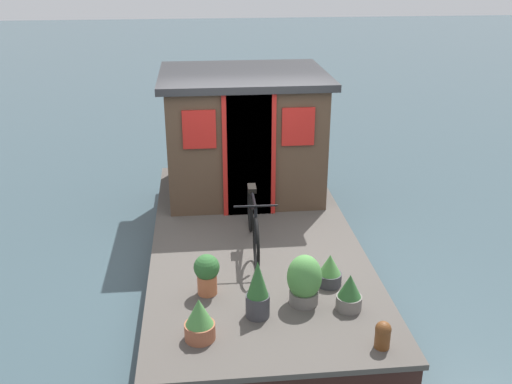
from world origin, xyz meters
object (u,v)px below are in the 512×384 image
at_px(potted_plant_rosemary, 258,291).
at_px(potted_plant_lavender, 304,280).
at_px(bicycle, 253,222).
at_px(potted_plant_succulent, 199,320).
at_px(houseboat_cabin, 244,133).
at_px(potted_plant_mint, 349,293).
at_px(potted_plant_sage, 330,271).
at_px(mooring_bollard, 383,334).
at_px(potted_plant_geranium, 207,273).

relative_size(potted_plant_rosemary, potted_plant_lavender, 1.13).
relative_size(bicycle, potted_plant_succulent, 3.78).
distance_m(houseboat_cabin, bicycle, 1.98).
xyz_separation_m(potted_plant_mint, potted_plant_sage, (0.49, 0.10, -0.01)).
height_order(potted_plant_rosemary, mooring_bollard, potted_plant_rosemary).
height_order(potted_plant_mint, potted_plant_succulent, potted_plant_succulent).
relative_size(houseboat_cabin, mooring_bollard, 8.70).
bearing_deg(potted_plant_rosemary, bicycle, -3.81).
xyz_separation_m(potted_plant_geranium, mooring_bollard, (-1.10, -1.59, -0.11)).
height_order(houseboat_cabin, potted_plant_mint, houseboat_cabin).
relative_size(potted_plant_succulent, potted_plant_sage, 1.18).
relative_size(potted_plant_geranium, potted_plant_sage, 1.24).
bearing_deg(bicycle, potted_plant_rosemary, 176.19).
bearing_deg(potted_plant_mint, potted_plant_rosemary, 91.63).
bearing_deg(houseboat_cabin, potted_plant_rosemary, 177.51).
height_order(bicycle, potted_plant_lavender, bicycle).
distance_m(potted_plant_lavender, mooring_bollard, 1.01).
distance_m(potted_plant_rosemary, potted_plant_lavender, 0.54).
bearing_deg(potted_plant_sage, potted_plant_succulent, 119.99).
bearing_deg(mooring_bollard, bicycle, 25.68).
bearing_deg(potted_plant_succulent, potted_plant_sage, -60.01).
xyz_separation_m(potted_plant_rosemary, potted_plant_lavender, (0.19, -0.51, -0.03)).
relative_size(bicycle, potted_plant_lavender, 2.99).
height_order(potted_plant_geranium, potted_plant_lavender, potted_plant_lavender).
distance_m(houseboat_cabin, mooring_bollard, 4.17).
xyz_separation_m(houseboat_cabin, potted_plant_sage, (-2.85, -0.70, -0.74)).
xyz_separation_m(potted_plant_geranium, potted_plant_mint, (-0.45, -1.44, -0.06)).
relative_size(houseboat_cabin, potted_plant_sage, 6.47).
bearing_deg(mooring_bollard, potted_plant_rosemary, 60.44).
bearing_deg(mooring_bollard, potted_plant_sage, 12.41).
relative_size(bicycle, mooring_bollard, 5.98).
xyz_separation_m(houseboat_cabin, mooring_bollard, (-3.99, -0.95, -0.77)).
distance_m(bicycle, potted_plant_lavender, 1.34).
relative_size(potted_plant_geranium, potted_plant_succulent, 1.05).
bearing_deg(potted_plant_lavender, houseboat_cabin, 6.45).
bearing_deg(bicycle, potted_plant_lavender, -162.22).
height_order(potted_plant_geranium, potted_plant_rosemary, potted_plant_rosemary).
xyz_separation_m(potted_plant_mint, potted_plant_succulent, (-0.34, 1.53, 0.02)).
bearing_deg(potted_plant_geranium, houseboat_cabin, -12.51).
bearing_deg(mooring_bollard, potted_plant_succulent, 79.66).
bearing_deg(bicycle, houseboat_cabin, -1.48).
height_order(bicycle, potted_plant_succulent, bicycle).
height_order(potted_plant_mint, mooring_bollard, potted_plant_mint).
relative_size(potted_plant_rosemary, potted_plant_sage, 1.68).
distance_m(potted_plant_geranium, potted_plant_mint, 1.51).
distance_m(houseboat_cabin, potted_plant_geranium, 3.03).
distance_m(potted_plant_mint, potted_plant_lavender, 0.48).
bearing_deg(houseboat_cabin, potted_plant_lavender, -173.55).
bearing_deg(potted_plant_sage, potted_plant_geranium, 91.63).
bearing_deg(potted_plant_rosemary, mooring_bollard, -119.56).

